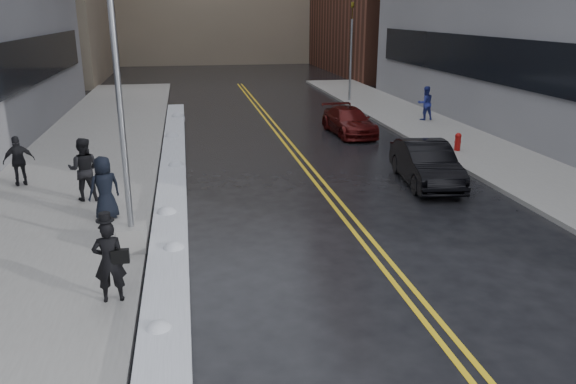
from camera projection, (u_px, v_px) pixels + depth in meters
name	position (u px, v px, depth m)	size (l,w,h in m)	color
ground	(283.00, 281.00, 12.18)	(160.00, 160.00, 0.00)	black
sidewalk_west	(82.00, 169.00, 20.54)	(5.50, 50.00, 0.15)	gray
sidewalk_east	(479.00, 151.00, 23.23)	(4.00, 50.00, 0.15)	gray
lane_line_left	(298.00, 161.00, 21.94)	(0.12, 50.00, 0.01)	gold
lane_line_right	(306.00, 161.00, 21.99)	(0.12, 50.00, 0.01)	gold
snow_ridge	(173.00, 177.00, 19.20)	(0.90, 30.00, 0.34)	silver
lamppost	(124.00, 153.00, 12.71)	(0.65, 0.65, 7.62)	gray
fire_hydrant	(458.00, 141.00, 22.91)	(0.26, 0.26, 0.73)	maroon
traffic_signal	(351.00, 48.00, 35.06)	(0.16, 0.20, 6.00)	gray
pedestrian_fedora	(109.00, 261.00, 10.83)	(0.61, 0.40, 1.67)	black
pedestrian_b	(84.00, 169.00, 16.72)	(0.93, 0.72, 1.91)	black
pedestrian_c	(104.00, 188.00, 15.20)	(0.86, 0.56, 1.76)	black
pedestrian_d	(19.00, 161.00, 18.18)	(0.96, 0.40, 1.64)	black
pedestrian_east	(425.00, 103.00, 29.29)	(0.85, 0.66, 1.75)	navy
car_black	(426.00, 163.00, 18.88)	(1.51, 4.32, 1.42)	black
car_maroon	(349.00, 121.00, 26.59)	(1.74, 4.29, 1.25)	#450B0B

